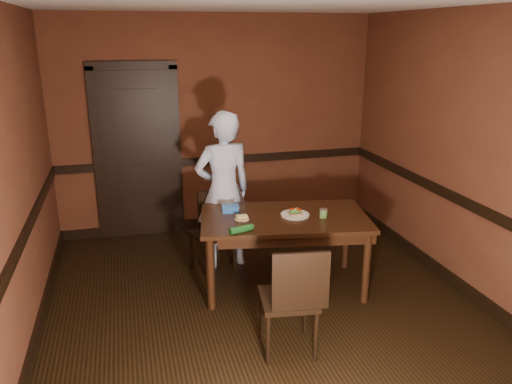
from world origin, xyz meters
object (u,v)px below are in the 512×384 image
dining_table (284,252)px  chair_far (212,233)px  sauce_jar (323,213)px  food_tub (230,209)px  chair_near (288,297)px  person (223,191)px  sandwich_plate (295,214)px  cheese_saucer (242,218)px

dining_table → chair_far: size_ratio=1.87×
sauce_jar → chair_far: bearing=144.4°
chair_far → food_tub: size_ratio=4.70×
dining_table → chair_near: (-0.29, -1.00, 0.09)m
person → sauce_jar: size_ratio=18.72×
sauce_jar → person: bearing=135.9°
sandwich_plate → sauce_jar: bearing=-27.9°
cheese_saucer → dining_table: bearing=-2.0°
sauce_jar → food_tub: (-0.83, 0.39, -0.01)m
chair_far → chair_near: size_ratio=0.92×
dining_table → chair_far: 0.84m
person → cheese_saucer: size_ratio=12.12×
chair_near → sauce_jar: chair_near is taller
chair_far → cheese_saucer: (0.20, -0.54, 0.34)m
dining_table → sandwich_plate: (0.10, -0.01, 0.40)m
chair_near → sandwich_plate: size_ratio=3.36×
chair_near → person: person is taller
chair_near → sandwich_plate: 1.11m
food_tub → cheese_saucer: bearing=-66.6°
sauce_jar → cheese_saucer: size_ratio=0.65×
sandwich_plate → chair_near: bearing=-111.7°
chair_far → sauce_jar: chair_far is taller
food_tub → sauce_jar: bearing=-16.1°
person → cheese_saucer: person is taller
sandwich_plate → sauce_jar: size_ratio=3.04×
sandwich_plate → food_tub: food_tub is taller
person → sandwich_plate: (0.58, -0.66, -0.08)m
chair_far → cheese_saucer: size_ratio=6.12×
person → sandwich_plate: 0.88m
dining_table → food_tub: size_ratio=8.78×
sauce_jar → cheese_saucer: 0.79m
chair_near → chair_far: bearing=-70.2°
person → sauce_jar: (0.82, -0.79, -0.05)m
chair_far → chair_near: bearing=-98.1°
chair_near → sauce_jar: (0.64, 0.86, 0.34)m
chair_far → cheese_saucer: bearing=-89.9°
person → food_tub: bearing=79.7°
dining_table → person: size_ratio=0.94×
dining_table → chair_near: 1.05m
dining_table → sauce_jar: size_ratio=17.68×
cheese_saucer → food_tub: (-0.06, 0.24, 0.02)m
chair_far → sandwich_plate: chair_far is taller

